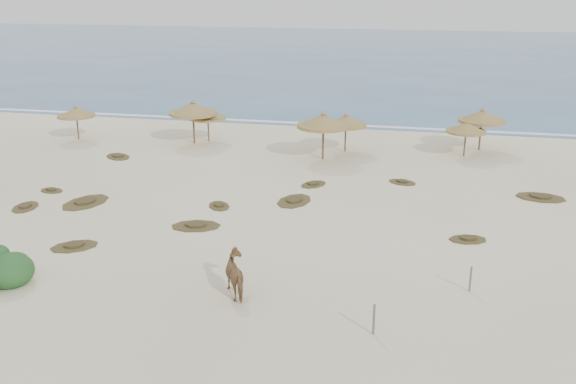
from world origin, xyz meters
TOP-DOWN VIEW (x-y plane):
  - ground at (0.00, 0.00)m, footprint 160.00×160.00m
  - ocean at (0.00, 75.00)m, footprint 200.00×100.00m
  - foam_line at (0.00, 26.00)m, footprint 70.00×0.60m
  - palapa_0 at (-16.09, 17.50)m, footprint 2.66×2.66m
  - palapa_1 at (-6.79, 18.94)m, footprint 3.07×3.07m
  - palapa_2 at (-7.56, 18.12)m, footprint 3.97×3.97m
  - palapa_3 at (1.88, 15.96)m, footprint 4.30×4.30m
  - palapa_4 at (3.03, 18.13)m, footprint 3.56×3.56m
  - palapa_5 at (10.72, 18.50)m, footprint 3.39×3.39m
  - palapa_6 at (11.78, 20.37)m, footprint 4.12×4.12m
  - horse at (1.83, -2.93)m, footprint 1.74×2.00m
  - fence_post_near at (6.88, -4.67)m, footprint 0.09×0.09m
  - fence_post_far at (10.09, -0.92)m, footprint 0.09×0.09m
  - scrub_0 at (-11.30, 3.74)m, footprint 1.43×1.95m
  - scrub_1 at (-8.70, 5.03)m, footprint 2.51×3.16m
  - scrub_2 at (-1.81, 5.96)m, footprint 1.65×1.84m
  - scrub_3 at (1.76, 7.50)m, footprint 2.10×2.71m
  - scrub_4 at (10.28, 4.10)m, footprint 1.89×1.48m
  - scrub_5 at (14.30, 10.78)m, footprint 2.70×1.94m
  - scrub_6 at (-11.10, 13.57)m, footprint 2.41×2.34m
  - scrub_7 at (2.24, 10.47)m, footprint 1.81×2.00m
  - scrub_8 at (-11.47, 6.41)m, footprint 1.52×1.17m
  - scrub_9 at (-2.01, 3.10)m, footprint 2.58×1.99m
  - scrub_10 at (7.08, 11.91)m, footprint 1.88×1.57m
  - scrub_11 at (-6.31, -0.26)m, footprint 2.37×2.18m

SIDE VIEW (x-z plane):
  - ground at x=0.00m, z-range 0.00..0.00m
  - ocean at x=0.00m, z-range 0.00..0.01m
  - foam_line at x=0.00m, z-range 0.00..0.01m
  - scrub_0 at x=-11.30m, z-range -0.03..0.13m
  - scrub_2 at x=-1.81m, z-range -0.03..0.13m
  - scrub_3 at x=1.76m, z-range -0.03..0.13m
  - scrub_1 at x=-8.70m, z-range -0.03..0.13m
  - scrub_5 at x=14.30m, z-range -0.03..0.13m
  - scrub_6 at x=-11.10m, z-range -0.03..0.13m
  - scrub_7 at x=2.24m, z-range -0.03..0.13m
  - scrub_9 at x=-2.01m, z-range -0.03..0.13m
  - scrub_11 at x=-6.31m, z-range -0.03..0.13m
  - scrub_4 at x=10.28m, z-range -0.03..0.13m
  - scrub_8 at x=-11.47m, z-range -0.03..0.13m
  - scrub_10 at x=7.08m, z-range -0.03..0.13m
  - fence_post_far at x=10.09m, z-range 0.00..0.99m
  - fence_post_near at x=6.88m, z-range 0.00..1.08m
  - horse at x=1.83m, z-range 0.00..1.56m
  - palapa_1 at x=-6.79m, z-range 0.66..3.07m
  - palapa_5 at x=10.72m, z-range 0.67..3.08m
  - palapa_0 at x=-16.09m, z-range 0.68..3.16m
  - palapa_4 at x=3.03m, z-range 0.72..3.34m
  - palapa_6 at x=11.78m, z-range 0.80..3.72m
  - palapa_2 at x=-7.56m, z-range 0.85..3.95m
  - palapa_3 at x=1.88m, z-range 0.87..4.00m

